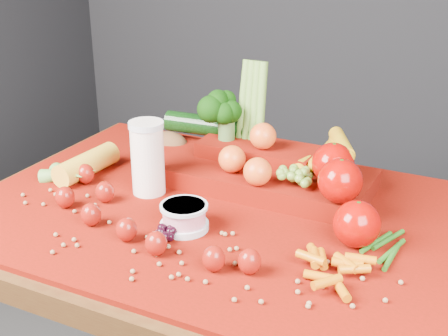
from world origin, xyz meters
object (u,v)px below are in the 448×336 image
at_px(milk_glass, 148,155).
at_px(yogurt_bowl, 184,216).
at_px(table, 220,253).
at_px(produce_mound, 272,164).

relative_size(milk_glass, yogurt_bowl, 1.71).
bearing_deg(milk_glass, table, -1.68).
height_order(table, yogurt_bowl, yogurt_bowl).
bearing_deg(table, milk_glass, 178.32).
bearing_deg(yogurt_bowl, milk_glass, 144.04).
height_order(milk_glass, yogurt_bowl, milk_glass).
relative_size(table, produce_mound, 1.80).
bearing_deg(produce_mound, yogurt_bowl, -107.26).
distance_m(yogurt_bowl, produce_mound, 0.27).
bearing_deg(milk_glass, yogurt_bowl, -35.96).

